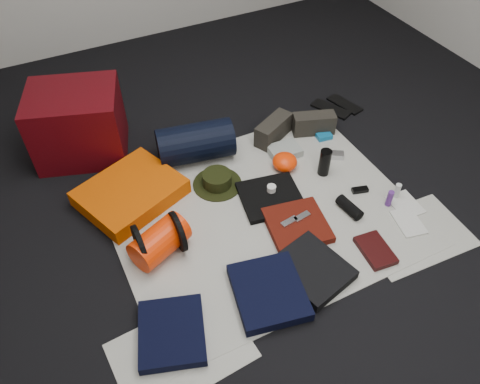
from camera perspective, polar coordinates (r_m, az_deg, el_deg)
name	(u,v)px	position (r m, az deg, el deg)	size (l,w,h in m)	color
floor	(262,214)	(2.62, 2.68, -2.74)	(4.50, 4.50, 0.02)	black
newspaper_mat	(262,213)	(2.61, 2.69, -2.55)	(1.60, 1.30, 0.01)	silver
newspaper_sheet_front_left	(181,351)	(2.17, -7.17, -18.64)	(0.58, 0.40, 0.00)	silver
newspaper_sheet_front_right	(414,235)	(2.67, 20.40, -4.90)	(0.58, 0.40, 0.00)	silver
red_cabinet	(78,124)	(3.01, -19.14, 7.88)	(0.52, 0.43, 0.43)	#4B050B
sleeping_pad	(131,192)	(2.71, -13.19, -0.06)	(0.53, 0.43, 0.10)	#DC5002
stuff_sack	(160,241)	(2.40, -9.77, -5.93)	(0.17, 0.17, 0.29)	#FF3204
sack_strap_left	(140,246)	(2.37, -12.11, -6.41)	(0.22, 0.22, 0.03)	black
sack_strap_right	(178,232)	(2.39, -7.59, -4.80)	(0.22, 0.22, 0.03)	black
navy_duffel	(195,143)	(2.86, -5.47, 6.01)	(0.24, 0.24, 0.46)	black
boonie_brim	(217,184)	(2.75, -2.78, 0.99)	(0.29, 0.29, 0.01)	black
boonie_crown	(217,179)	(2.73, -2.81, 1.61)	(0.17, 0.17, 0.07)	black
hiking_boot_left	(273,130)	(3.04, 4.08, 7.59)	(0.28, 0.11, 0.14)	#2C2922
hiking_boot_right	(314,123)	(3.12, 8.98, 8.25)	(0.27, 0.10, 0.14)	#2C2922
flip_flop_left	(331,109)	(3.39, 11.02, 9.90)	(0.10, 0.28, 0.02)	black
flip_flop_right	(345,104)	(3.45, 12.64, 10.39)	(0.10, 0.26, 0.01)	black
trousers_navy_a	(172,333)	(2.18, -8.32, -16.59)	(0.29, 0.33, 0.05)	black
trousers_navy_b	(269,292)	(2.26, 3.51, -12.05)	(0.32, 0.37, 0.06)	black
trousers_charcoal	(312,269)	(2.36, 8.79, -9.31)	(0.30, 0.34, 0.05)	black
black_tshirt	(271,197)	(2.66, 3.76, -0.63)	(0.33, 0.31, 0.03)	black
red_shirt	(297,225)	(2.53, 6.98, -4.02)	(0.31, 0.31, 0.04)	#501108
orange_stuff_sack	(285,162)	(2.84, 5.48, 3.68)	(0.15, 0.15, 0.10)	#FF3204
first_aid_pouch	(284,151)	(2.95, 5.44, 5.03)	(0.19, 0.14, 0.05)	gray
water_bottle	(325,162)	(2.81, 10.28, 3.58)	(0.07, 0.07, 0.17)	black
speaker	(349,207)	(2.65, 13.20, -1.85)	(0.06, 0.06, 0.16)	black
compact_camera	(336,155)	(2.98, 11.66, 4.43)	(0.09, 0.05, 0.04)	silver
cyan_case	(324,136)	(3.11, 10.22, 6.70)	(0.10, 0.06, 0.03)	#0F6294
toiletry_purple	(390,198)	(2.74, 17.77, -0.75)	(0.03, 0.03, 0.10)	#542579
toiletry_clear	(397,191)	(2.79, 18.60, 0.13)	(0.03, 0.03, 0.10)	silver
paperback_book	(375,250)	(2.51, 16.18, -6.84)	(0.14, 0.22, 0.03)	black
map_booklet	(408,222)	(2.71, 19.85, -3.49)	(0.13, 0.19, 0.01)	beige
map_printout	(405,205)	(2.80, 19.48, -1.45)	(0.15, 0.19, 0.01)	beige
sunglasses	(360,190)	(2.79, 14.41, 0.25)	(0.09, 0.04, 0.02)	black
key_cluster	(171,356)	(2.15, -8.41, -19.18)	(0.07, 0.07, 0.01)	silver
tape_roll	(271,188)	(2.67, 3.85, 0.44)	(0.05, 0.05, 0.04)	silver
energy_bar_a	(289,222)	(2.51, 6.02, -3.62)	(0.10, 0.04, 0.01)	silver
energy_bar_b	(302,217)	(2.54, 7.57, -2.99)	(0.10, 0.04, 0.01)	silver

